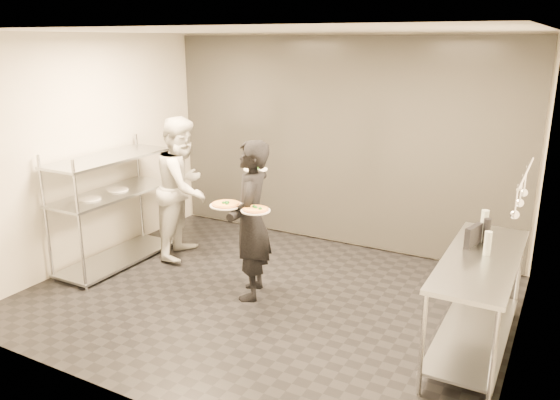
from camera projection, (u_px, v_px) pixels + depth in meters
The scene contains 13 objects.
room_shell at pixel (312, 153), 6.55m from camera, with size 5.00×4.00×2.80m.
pass_rack at pixel (113, 204), 6.72m from camera, with size 0.60×1.60×1.50m.
prep_counter at pixel (478, 288), 4.78m from camera, with size 0.60×1.80×0.92m.
utensil_rail at pixel (522, 190), 4.41m from camera, with size 0.07×1.20×0.31m.
waiter at pixel (251, 221), 5.80m from camera, with size 0.63×0.41×1.73m, color black.
chef at pixel (183, 187), 6.95m from camera, with size 0.88×0.68×1.81m, color beige.
pizza_plate_near at pixel (226, 204), 5.64m from camera, with size 0.34×0.34×0.05m.
pizza_plate_far at pixel (256, 210), 5.44m from camera, with size 0.30×0.30×0.05m.
salad_plate at pixel (256, 168), 5.98m from camera, with size 0.26×0.26×0.07m.
pos_monitor at pixel (473, 236), 4.93m from camera, with size 0.05×0.26×0.19m, color black.
bottle_green at pixel (484, 223), 5.17m from camera, with size 0.07×0.07×0.25m, color gray.
bottle_clear at pixel (488, 243), 4.72m from camera, with size 0.06×0.06×0.21m, color gray.
bottle_dark at pixel (487, 231), 4.99m from camera, with size 0.07×0.07×0.23m, color black.
Camera 1 is at (2.73, -4.67, 2.73)m, focal length 35.00 mm.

